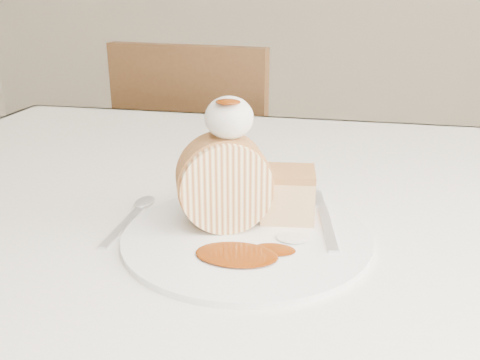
# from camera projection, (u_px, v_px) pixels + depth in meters

# --- Properties ---
(table) EXTENTS (1.40, 0.90, 0.75)m
(table) POSITION_uv_depth(u_px,v_px,m) (298.00, 249.00, 0.79)
(table) COLOR white
(table) RESTS_ON ground
(chair_far) EXTENTS (0.46, 0.46, 0.89)m
(chair_far) POSITION_uv_depth(u_px,v_px,m) (205.00, 177.00, 1.53)
(chair_far) COLOR brown
(chair_far) RESTS_ON ground
(plate) EXTENTS (0.32, 0.32, 0.01)m
(plate) POSITION_uv_depth(u_px,v_px,m) (247.00, 236.00, 0.62)
(plate) COLOR white
(plate) RESTS_ON table
(roulade_slice) EXTENTS (0.12, 0.09, 0.11)m
(roulade_slice) POSITION_uv_depth(u_px,v_px,m) (224.00, 183.00, 0.63)
(roulade_slice) COLOR #FDEDB0
(roulade_slice) RESTS_ON plate
(cake_chunk) EXTENTS (0.07, 0.07, 0.05)m
(cake_chunk) POSITION_uv_depth(u_px,v_px,m) (288.00, 197.00, 0.65)
(cake_chunk) COLOR #B87A45
(cake_chunk) RESTS_ON plate
(whipped_cream) EXTENTS (0.06, 0.06, 0.05)m
(whipped_cream) POSITION_uv_depth(u_px,v_px,m) (229.00, 118.00, 0.60)
(whipped_cream) COLOR white
(whipped_cream) RESTS_ON roulade_slice
(caramel_drizzle) EXTENTS (0.03, 0.02, 0.01)m
(caramel_drizzle) POSITION_uv_depth(u_px,v_px,m) (228.00, 96.00, 0.57)
(caramel_drizzle) COLOR #672504
(caramel_drizzle) RESTS_ON whipped_cream
(caramel_pool) EXTENTS (0.10, 0.07, 0.00)m
(caramel_pool) POSITION_uv_depth(u_px,v_px,m) (237.00, 254.00, 0.57)
(caramel_pool) COLOR #672504
(caramel_pool) RESTS_ON plate
(fork) EXTENTS (0.05, 0.17, 0.00)m
(fork) POSITION_uv_depth(u_px,v_px,m) (327.00, 228.00, 0.63)
(fork) COLOR silver
(fork) RESTS_ON plate
(spoon) EXTENTS (0.02, 0.14, 0.00)m
(spoon) POSITION_uv_depth(u_px,v_px,m) (123.00, 227.00, 0.65)
(spoon) COLOR silver
(spoon) RESTS_ON table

